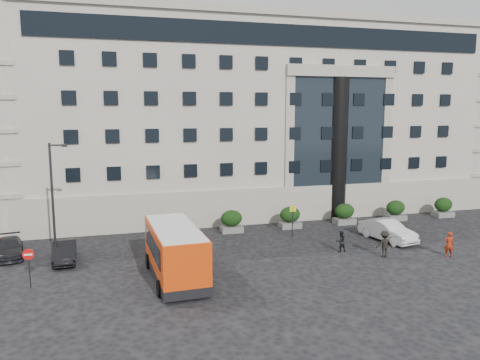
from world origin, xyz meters
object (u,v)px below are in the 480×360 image
object	(u,v)px
hedge_a	(169,225)
pedestrian_c	(384,244)
parked_car_b	(65,251)
white_taxi	(388,231)
hedge_b	(232,221)
parked_car_d	(28,225)
minibus	(175,250)
no_entry_sign	(29,260)
street_lamp	(54,199)
hedge_e	(395,210)
hedge_d	(344,214)
pedestrian_a	(449,244)
bus_stop_sign	(293,216)
parked_car_c	(9,248)
pedestrian_b	(341,241)
hedge_f	(443,207)
hedge_c	(290,217)

from	to	relation	value
hedge_a	pedestrian_c	bearing A→B (deg)	-34.21
parked_car_b	white_taxi	distance (m)	23.74
hedge_b	pedestrian_c	xyz separation A→B (m)	(8.46, -9.29, -0.01)
parked_car_d	white_taxi	xyz separation A→B (m)	(27.27, -10.39, 0.18)
minibus	parked_car_b	distance (m)	8.56
parked_car_d	pedestrian_c	xyz separation A→B (m)	(24.75, -13.87, 0.30)
pedestrian_c	no_entry_sign	bearing A→B (deg)	7.59
hedge_b	street_lamp	bearing A→B (deg)	-159.93
hedge_e	no_entry_sign	distance (m)	31.09
minibus	white_taxi	distance (m)	17.42
white_taxi	hedge_d	bearing A→B (deg)	83.63
pedestrian_a	street_lamp	bearing A→B (deg)	11.92
hedge_a	no_entry_sign	bearing A→B (deg)	-135.52
bus_stop_sign	parked_car_c	bearing A→B (deg)	178.39
street_lamp	pedestrian_c	bearing A→B (deg)	-11.74
parked_car_b	parked_car_c	xyz separation A→B (m)	(-3.78, 2.10, -0.06)
street_lamp	no_entry_sign	bearing A→B (deg)	-104.72
bus_stop_sign	parked_car_d	bearing A→B (deg)	160.27
parked_car_c	hedge_e	bearing A→B (deg)	-5.84
pedestrian_b	parked_car_c	bearing A→B (deg)	-9.06
hedge_a	parked_car_c	distance (m)	11.50
street_lamp	hedge_d	bearing A→B (deg)	11.53
pedestrian_c	street_lamp	bearing A→B (deg)	-3.01
hedge_b	street_lamp	size ratio (longest dim) A/B	0.23
hedge_f	pedestrian_c	size ratio (longest dim) A/B	1.00
pedestrian_a	pedestrian_c	xyz separation A→B (m)	(-4.34, 1.15, 0.04)
hedge_d	hedge_e	xyz separation A→B (m)	(5.20, 0.00, 0.00)
hedge_b	white_taxi	world-z (taller)	hedge_b
hedge_d	minibus	xyz separation A→B (m)	(-16.40, -9.53, 0.83)
hedge_c	hedge_f	world-z (taller)	same
hedge_c	pedestrian_b	xyz separation A→B (m)	(0.93, -7.42, -0.16)
parked_car_b	hedge_a	bearing A→B (deg)	27.11
pedestrian_b	hedge_d	bearing A→B (deg)	-116.02
parked_car_d	hedge_c	bearing A→B (deg)	-14.73
parked_car_d	pedestrian_b	world-z (taller)	pedestrian_b
pedestrian_a	white_taxi	bearing A→B (deg)	-44.44
parked_car_d	pedestrian_b	bearing A→B (deg)	-30.87
parked_car_c	white_taxi	bearing A→B (deg)	-17.26
street_lamp	parked_car_d	world-z (taller)	street_lamp
parked_car_c	pedestrian_a	xyz separation A→B (m)	(29.28, -8.23, 0.26)
hedge_a	no_entry_sign	distance (m)	12.64
pedestrian_a	bus_stop_sign	bearing A→B (deg)	-17.77
bus_stop_sign	no_entry_sign	distance (m)	19.46
street_lamp	pedestrian_c	size ratio (longest dim) A/B	4.34
hedge_f	minibus	xyz separation A→B (m)	(-26.80, -9.53, 0.83)
hedge_e	street_lamp	size ratio (longest dim) A/B	0.23
pedestrian_a	pedestrian_c	size ratio (longest dim) A/B	0.96
parked_car_c	pedestrian_b	distance (m)	23.20
hedge_c	pedestrian_c	bearing A→B (deg)	-70.64
parked_car_d	pedestrian_b	xyz separation A→B (m)	(22.41, -12.00, 0.14)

